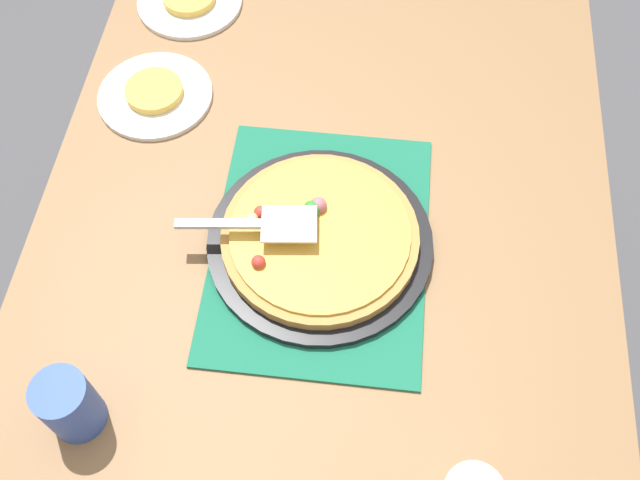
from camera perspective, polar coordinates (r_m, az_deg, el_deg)
ground_plane at (r=1.92m, az=0.00°, el=-11.85°), size 8.00×8.00×0.00m
dining_table at (r=1.33m, az=0.00°, el=-2.85°), size 1.40×1.00×0.75m
placemat at (r=1.23m, az=0.00°, el=-0.40°), size 0.48×0.36×0.01m
pizza_pan at (r=1.23m, az=0.00°, el=-0.17°), size 0.38×0.38×0.01m
pizza at (r=1.21m, az=-0.08°, el=0.35°), size 0.33×0.33×0.05m
plate_near_left at (r=1.64m, az=-10.13°, el=17.84°), size 0.22×0.22×0.01m
plate_far_right at (r=1.47m, az=-12.74°, el=10.96°), size 0.22×0.22×0.01m
served_slice_right at (r=1.46m, az=-12.84°, el=11.30°), size 0.11×0.11×0.02m
cup_near at (r=1.12m, az=-19.01°, el=-12.08°), size 0.08×0.08×0.12m
pizza_server at (r=1.18m, az=-4.75°, el=1.26°), size 0.08×0.23×0.01m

